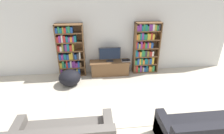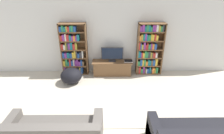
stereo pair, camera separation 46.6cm
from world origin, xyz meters
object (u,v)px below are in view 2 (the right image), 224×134
tv_stand (112,68)px  television (112,54)px  laptop (128,61)px  bookshelf_left (73,50)px  bookshelf_right (149,49)px  beanbag_ottoman (71,76)px

tv_stand → television: bearing=90.0°
television → laptop: 0.63m
bookshelf_left → bookshelf_right: 2.64m
bookshelf_right → beanbag_ottoman: bearing=-165.6°
bookshelf_right → television: bearing=-175.8°
laptop → bookshelf_left: bearing=176.6°
tv_stand → beanbag_ottoman: size_ratio=2.01×
bookshelf_left → television: bearing=-4.0°
bookshelf_left → beanbag_ottoman: (0.01, -0.67, -0.63)m
bookshelf_right → beanbag_ottoman: size_ratio=2.63×
bookshelf_right → laptop: (-0.71, -0.11, -0.39)m
bookshelf_right → beanbag_ottoman: bookshelf_right is taller
bookshelf_left → tv_stand: bookshelf_left is taller
bookshelf_right → laptop: bearing=-171.0°
television → beanbag_ottoman: bearing=-156.9°
laptop → television: bearing=178.3°
bookshelf_right → tv_stand: size_ratio=1.31×
tv_stand → laptop: size_ratio=4.63×
bookshelf_left → television: 1.37m
bookshelf_left → tv_stand: bearing=-4.4°
bookshelf_left → beanbag_ottoman: bookshelf_left is taller
tv_stand → laptop: laptop is taller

